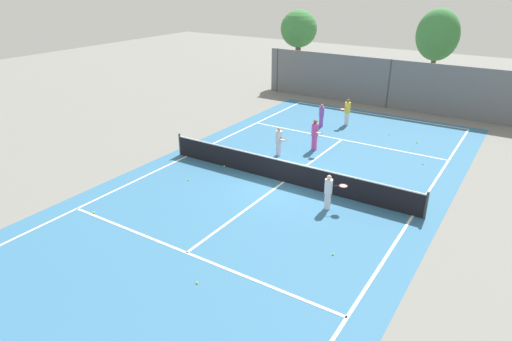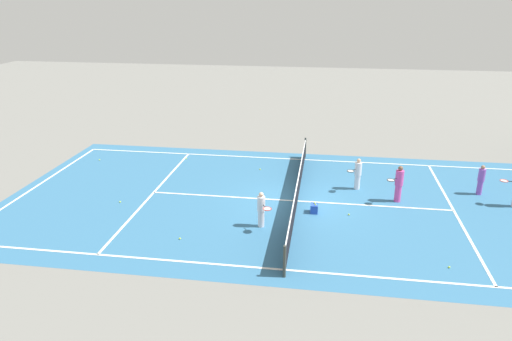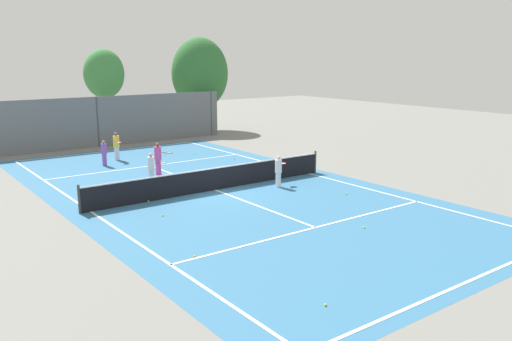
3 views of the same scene
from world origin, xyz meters
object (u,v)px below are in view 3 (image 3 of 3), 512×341
player_4 (158,158)px  tennis_ball_0 (346,194)px  tennis_ball_2 (148,201)px  player_1 (104,153)px  tennis_ball_5 (235,159)px  player_0 (152,168)px  player_2 (116,146)px  ball_crate (225,180)px  player_3 (279,171)px  tennis_ball_3 (165,155)px  tennis_ball_1 (194,153)px  tennis_ball_8 (210,177)px  tennis_ball_7 (364,227)px  tennis_ball_9 (195,256)px  tennis_ball_4 (325,305)px  tennis_ball_6 (163,215)px

player_4 → tennis_ball_0: (4.64, -8.16, -0.79)m
tennis_ball_2 → player_1: bearing=81.2°
tennis_ball_5 → player_1: bearing=157.9°
player_0 → player_1: bearing=92.1°
player_2 → ball_crate: 8.46m
ball_crate → tennis_ball_2: ball_crate is taller
player_3 → tennis_ball_5: bearing=72.7°
tennis_ball_3 → tennis_ball_1: bearing=-17.7°
player_1 → tennis_ball_3: size_ratio=20.58×
player_1 → tennis_ball_0: player_1 is taller
player_3 → tennis_ball_2: 5.91m
tennis_ball_3 → tennis_ball_8: 6.51m
ball_crate → tennis_ball_7: bearing=-88.1°
player_2 → tennis_ball_9: 15.77m
player_1 → tennis_ball_2: bearing=-98.8°
player_0 → ball_crate: 3.37m
tennis_ball_4 → tennis_ball_9: size_ratio=1.00×
player_0 → player_3: (4.34, -3.76, -0.03)m
tennis_ball_1 → tennis_ball_3: same height
tennis_ball_4 → tennis_ball_8: bearing=69.5°
player_0 → ball_crate: (2.78, -1.82, -0.57)m
player_1 → tennis_ball_6: bearing=-99.3°
tennis_ball_5 → tennis_ball_9: bearing=-128.8°
player_3 → tennis_ball_4: (-6.33, -9.60, -0.70)m
tennis_ball_0 → ball_crate: bearing=122.6°
player_1 → tennis_ball_2: (-1.22, -7.93, -0.66)m
tennis_ball_0 → tennis_ball_1: size_ratio=1.00×
tennis_ball_6 → player_4: bearing=64.8°
ball_crate → tennis_ball_0: bearing=-57.4°
player_0 → tennis_ball_4: (-1.99, -13.35, -0.72)m
ball_crate → tennis_ball_9: 9.05m
tennis_ball_3 → tennis_ball_4: (-5.68, -19.38, 0.00)m
tennis_ball_5 → tennis_ball_3: bearing=128.2°
player_3 → tennis_ball_3: bearing=93.8°
tennis_ball_6 → tennis_ball_7: size_ratio=1.00×
player_4 → tennis_ball_6: size_ratio=24.26×
tennis_ball_9 → tennis_ball_0: bearing=15.0°
tennis_ball_9 → tennis_ball_2: bearing=76.6°
tennis_ball_5 → ball_crate: bearing=-128.5°
tennis_ball_3 → tennis_ball_8: size_ratio=1.00×
player_4 → tennis_ball_9: 11.28m
ball_crate → tennis_ball_9: ball_crate is taller
tennis_ball_5 → tennis_ball_7: (-3.30, -12.66, 0.00)m
tennis_ball_7 → tennis_ball_8: (-0.21, 9.57, 0.00)m
player_0 → player_2: 6.49m
player_2 → tennis_ball_3: 2.88m
player_1 → tennis_ball_9: player_1 is taller
tennis_ball_9 → player_3: bearing=35.1°
tennis_ball_7 → tennis_ball_9: bearing=169.1°
ball_crate → tennis_ball_4: 12.49m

